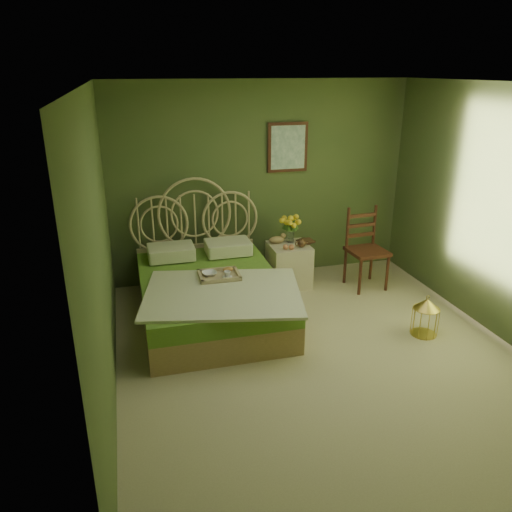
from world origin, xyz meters
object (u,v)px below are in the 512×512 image
object	(u,v)px
chair	(365,243)
nightstand	(289,259)
birdcage	(425,317)
bed	(210,292)

from	to	relation	value
chair	nightstand	bearing A→B (deg)	161.73
nightstand	birdcage	distance (m)	1.94
bed	birdcage	xyz separation A→B (m)	(2.17, -1.01, -0.11)
nightstand	birdcage	world-z (taller)	nightstand
nightstand	chair	xyz separation A→B (m)	(0.95, -0.25, 0.23)
bed	nightstand	size ratio (longest dim) A/B	2.33
bed	nightstand	bearing A→B (deg)	28.91
birdcage	nightstand	bearing A→B (deg)	120.88
nightstand	birdcage	size ratio (longest dim) A/B	2.35
chair	birdcage	xyz separation A→B (m)	(0.04, -1.41, -0.37)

